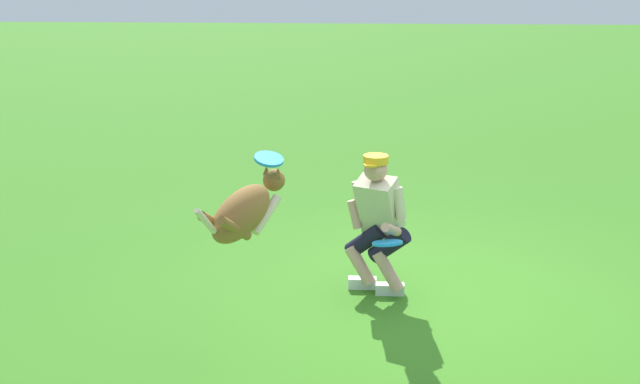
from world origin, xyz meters
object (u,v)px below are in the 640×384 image
at_px(person, 378,219).
at_px(frisbee_held, 387,243).
at_px(dog, 245,211).
at_px(frisbee_flying, 269,159).

distance_m(person, frisbee_held, 0.40).
relative_size(dog, frisbee_flying, 4.13).
distance_m(dog, frisbee_held, 1.49).
relative_size(person, dog, 1.42).
bearing_deg(frisbee_flying, frisbee_held, -144.33).
relative_size(person, frisbee_held, 4.96).
bearing_deg(frisbee_flying, person, -128.92).
distance_m(dog, frisbee_flying, 0.43).
height_order(dog, frisbee_held, dog).
relative_size(person, frisbee_flying, 5.85).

